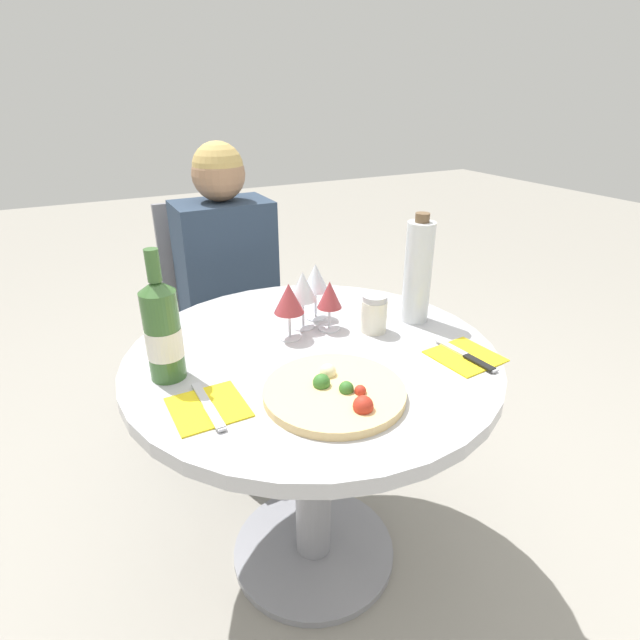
# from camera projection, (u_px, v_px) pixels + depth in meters

# --- Properties ---
(ground_plane) EXTENTS (12.00, 12.00, 0.00)m
(ground_plane) POSITION_uv_depth(u_px,v_px,m) (314.00, 551.00, 1.57)
(ground_plane) COLOR gray
(ground_plane) RESTS_ON ground
(dining_table) EXTENTS (0.94, 0.94, 0.72)m
(dining_table) POSITION_uv_depth(u_px,v_px,m) (313.00, 405.00, 1.33)
(dining_table) COLOR gray
(dining_table) RESTS_ON ground_plane
(chair_behind_diner) EXTENTS (0.42, 0.42, 0.93)m
(chair_behind_diner) POSITION_uv_depth(u_px,v_px,m) (226.00, 324.00, 2.05)
(chair_behind_diner) COLOR slate
(chair_behind_diner) RESTS_ON ground_plane
(seated_diner) EXTENTS (0.34, 0.45, 1.16)m
(seated_diner) POSITION_uv_depth(u_px,v_px,m) (236.00, 319.00, 1.89)
(seated_diner) COLOR #28384C
(seated_diner) RESTS_ON ground_plane
(pizza_large) EXTENTS (0.31, 0.31, 0.05)m
(pizza_large) POSITION_uv_depth(u_px,v_px,m) (335.00, 392.00, 1.07)
(pizza_large) COLOR #E5C17F
(pizza_large) RESTS_ON dining_table
(wine_bottle) EXTENTS (0.08, 0.08, 0.31)m
(wine_bottle) POSITION_uv_depth(u_px,v_px,m) (163.00, 331.00, 1.10)
(wine_bottle) COLOR #38602D
(wine_bottle) RESTS_ON dining_table
(tall_carafe) EXTENTS (0.08, 0.08, 0.31)m
(tall_carafe) POSITION_uv_depth(u_px,v_px,m) (418.00, 272.00, 1.37)
(tall_carafe) COLOR silver
(tall_carafe) RESTS_ON dining_table
(sugar_shaker) EXTENTS (0.07, 0.07, 0.10)m
(sugar_shaker) POSITION_uv_depth(u_px,v_px,m) (374.00, 314.00, 1.35)
(sugar_shaker) COLOR silver
(sugar_shaker) RESTS_ON dining_table
(wine_glass_center) EXTENTS (0.07, 0.07, 0.16)m
(wine_glass_center) POSITION_uv_depth(u_px,v_px,m) (303.00, 287.00, 1.34)
(wine_glass_center) COLOR silver
(wine_glass_center) RESTS_ON dining_table
(wine_glass_back_right) EXTENTS (0.07, 0.07, 0.16)m
(wine_glass_back_right) POSITION_uv_depth(u_px,v_px,m) (315.00, 278.00, 1.40)
(wine_glass_back_right) COLOR silver
(wine_glass_back_right) RESTS_ON dining_table
(wine_glass_front_left) EXTENTS (0.08, 0.08, 0.15)m
(wine_glass_front_left) POSITION_uv_depth(u_px,v_px,m) (289.00, 299.00, 1.28)
(wine_glass_front_left) COLOR silver
(wine_glass_front_left) RESTS_ON dining_table
(wine_glass_front_right) EXTENTS (0.07, 0.07, 0.14)m
(wine_glass_front_right) POSITION_uv_depth(u_px,v_px,m) (330.00, 296.00, 1.34)
(wine_glass_front_right) COLOR silver
(wine_glass_front_right) RESTS_ON dining_table
(place_setting_left) EXTENTS (0.15, 0.19, 0.01)m
(place_setting_left) POSITION_uv_depth(u_px,v_px,m) (209.00, 408.00, 1.04)
(place_setting_left) COLOR yellow
(place_setting_left) RESTS_ON dining_table
(place_setting_right) EXTENTS (0.16, 0.19, 0.01)m
(place_setting_right) POSITION_uv_depth(u_px,v_px,m) (466.00, 356.00, 1.23)
(place_setting_right) COLOR yellow
(place_setting_right) RESTS_ON dining_table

